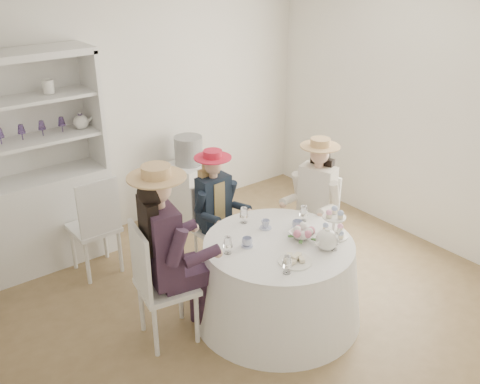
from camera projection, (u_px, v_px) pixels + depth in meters
ground at (246, 296)px, 5.05m from camera, size 4.50×4.50×0.00m
wall_back at (136, 110)px, 5.92m from camera, size 4.50×0.00×4.50m
wall_front at (464, 267)px, 3.05m from camera, size 4.50×0.00×4.50m
wall_right at (412, 116)px, 5.73m from camera, size 0.00×4.50×4.50m
tea_table at (278, 279)px, 4.67m from camera, size 1.48×1.48×0.74m
hutch at (42, 193)px, 5.33m from camera, size 1.33×0.61×2.17m
side_table at (190, 191)px, 6.38m from camera, size 0.53×0.53×0.70m
hatbox at (189, 150)px, 6.17m from camera, size 0.34×0.34×0.33m
guest_left at (165, 246)px, 4.18m from camera, size 0.61×0.58×1.56m
guest_mid at (215, 204)px, 5.23m from camera, size 0.46×0.48×1.27m
guest_right at (316, 196)px, 5.29m from camera, size 0.55×0.51×1.35m
spare_chair at (96, 224)px, 5.17m from camera, size 0.44×0.44×1.05m
teacup_a at (247, 243)px, 4.44m from camera, size 0.11×0.11×0.07m
teacup_b at (266, 225)px, 4.72m from camera, size 0.10×0.10×0.07m
teacup_c at (297, 226)px, 4.70m from camera, size 0.12×0.12×0.08m
flower_bowl at (302, 235)px, 4.57m from camera, size 0.23×0.23×0.05m
flower_arrangement at (303, 232)px, 4.50m from camera, size 0.18×0.18×0.07m
table_teapot at (327, 240)px, 4.39m from camera, size 0.26×0.18×0.19m
sandwich_plate at (295, 260)px, 4.23m from camera, size 0.27×0.27×0.06m
cupcake_stand at (333, 226)px, 4.58m from camera, size 0.27×0.27×0.25m
stemware_set at (279, 235)px, 4.48m from camera, size 0.95×0.92×0.15m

